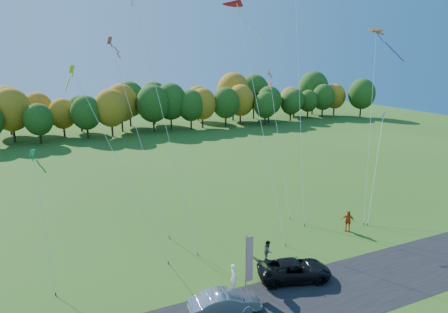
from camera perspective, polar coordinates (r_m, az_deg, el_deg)
name	(u,v)px	position (r m, az deg, el deg)	size (l,w,h in m)	color
ground	(260,273)	(29.14, 5.16, -16.21)	(160.00, 160.00, 0.00)	#2A5316
asphalt_strip	(293,304)	(26.30, 9.77, -20.08)	(90.00, 6.00, 0.01)	black
tree_line	(117,134)	(79.07, -15.07, 3.09)	(116.00, 12.00, 10.00)	#1E4711
black_suv	(294,270)	(28.40, 10.04, -15.65)	(2.29, 4.96, 1.38)	black
silver_sedan	(225,303)	(24.89, 0.11, -20.14)	(1.47, 4.21, 1.39)	#A5A7AA
person_tailgate_a	(234,277)	(26.80, 1.41, -16.85)	(0.66, 0.43, 1.81)	white
person_tailgate_b	(268,251)	(30.24, 6.29, -13.27)	(0.78, 0.61, 1.61)	gray
person_east	(348,221)	(36.31, 17.27, -8.77)	(1.09, 0.45, 1.86)	#DD4A14
feather_flag	(249,259)	(25.61, 3.55, -14.35)	(0.54, 0.10, 4.08)	#999999
kite_delta_blue	(157,92)	(31.92, -9.54, 9.13)	(4.32, 10.64, 24.41)	#4C3F33
kite_parafoil_orange	(299,78)	(40.97, 10.64, 10.91)	(8.39, 13.77, 25.38)	#4C3F33
kite_delta_red	(257,99)	(34.54, 4.70, 8.21)	(2.50, 11.06, 20.74)	#4C3F33
kite_parafoil_rainbow	(371,122)	(39.88, 20.21, 4.63)	(7.09, 6.53, 17.62)	#4C3F33
kite_diamond_yellow	(119,164)	(30.40, -14.74, -1.03)	(5.38, 7.52, 14.32)	#4C3F33
kite_diamond_green	(43,216)	(29.73, -24.48, -7.74)	(0.96, 6.38, 8.53)	#4C3F33
kite_diamond_white	(279,140)	(38.69, 7.84, 2.34)	(1.77, 6.95, 13.99)	#4C3F33
kite_diamond_pink	(139,137)	(34.17, -12.06, 2.75)	(3.25, 6.93, 16.57)	#4C3F33
kite_diamond_blue_low	(376,166)	(40.61, 20.89, -1.25)	(6.51, 5.62, 9.46)	#4C3F33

